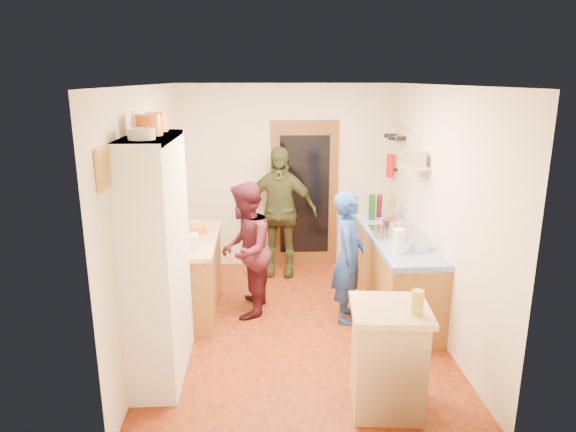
{
  "coord_description": "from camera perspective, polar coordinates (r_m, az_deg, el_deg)",
  "views": [
    {
      "loc": [
        -0.36,
        -5.19,
        2.67
      ],
      "look_at": [
        -0.08,
        0.15,
        1.23
      ],
      "focal_mm": 32.0,
      "sensor_mm": 36.0,
      "label": 1
    }
  ],
  "objects": [
    {
      "name": "wall_back",
      "position": [
        7.34,
        -0.13,
        4.36
      ],
      "size": [
        3.0,
        0.02,
        2.6
      ],
      "primitive_type": "cube",
      "color": "beige",
      "rests_on": "ground"
    },
    {
      "name": "toaster",
      "position": [
        5.54,
        -11.05,
        -2.88
      ],
      "size": [
        0.25,
        0.19,
        0.17
      ],
      "primitive_type": "cube",
      "rotation": [
        0.0,
        0.0,
        0.19
      ],
      "color": "white",
      "rests_on": "left_counter_top"
    },
    {
      "name": "left_counter_top",
      "position": [
        5.98,
        -10.94,
        -2.65
      ],
      "size": [
        0.64,
        1.44,
        0.05
      ],
      "primitive_type": "cube",
      "color": "tan",
      "rests_on": "left_counter_base"
    },
    {
      "name": "orange_pot_b",
      "position": [
        4.85,
        -14.38,
        10.11
      ],
      "size": [
        0.19,
        0.19,
        0.17
      ],
      "primitive_type": "cylinder",
      "color": "orange",
      "rests_on": "hutch_top_shelf"
    },
    {
      "name": "bottle_a",
      "position": [
        6.66,
        9.33,
        0.97
      ],
      "size": [
        0.11,
        0.11,
        0.33
      ],
      "primitive_type": "cylinder",
      "rotation": [
        0.0,
        0.0,
        -0.34
      ],
      "color": "#143F14",
      "rests_on": "right_counter_top"
    },
    {
      "name": "wall_right",
      "position": [
        5.68,
        16.32,
        0.55
      ],
      "size": [
        0.02,
        4.0,
        2.6
      ],
      "primitive_type": "cube",
      "color": "beige",
      "rests_on": "ground"
    },
    {
      "name": "hutch_body",
      "position": [
        4.75,
        -14.25,
        -4.65
      ],
      "size": [
        0.4,
        1.2,
        2.2
      ],
      "primitive_type": "cube",
      "color": "white",
      "rests_on": "ground"
    },
    {
      "name": "person_left",
      "position": [
        5.88,
        -4.42,
        -3.66
      ],
      "size": [
        0.69,
        0.83,
        1.56
      ],
      "primitive_type": "imported",
      "rotation": [
        0.0,
        0.0,
        -1.7
      ],
      "color": "#431521",
      "rests_on": "ground"
    },
    {
      "name": "right_counter_base",
      "position": [
        6.31,
        11.59,
        -6.08
      ],
      "size": [
        0.6,
        2.2,
        0.84
      ],
      "primitive_type": "cube",
      "color": "#9E6C31",
      "rests_on": "ground"
    },
    {
      "name": "plate_stack",
      "position": [
        4.24,
        -15.98,
        8.77
      ],
      "size": [
        0.21,
        0.21,
        0.09
      ],
      "primitive_type": "cylinder",
      "color": "white",
      "rests_on": "hutch_top_shelf"
    },
    {
      "name": "ext_bracket",
      "position": [
        7.23,
        11.75,
        5.09
      ],
      "size": [
        0.06,
        0.1,
        0.04
      ],
      "primitive_type": "cube",
      "color": "black",
      "rests_on": "wall_right"
    },
    {
      "name": "cutting_board",
      "position": [
        4.26,
        10.55,
        -9.79
      ],
      "size": [
        0.38,
        0.31,
        0.02
      ],
      "primitive_type": "cube",
      "rotation": [
        0.0,
        0.0,
        -0.1
      ],
      "color": "white",
      "rests_on": "island_top"
    },
    {
      "name": "hutch_top_shelf",
      "position": [
        4.51,
        -15.14,
        8.37
      ],
      "size": [
        0.4,
        1.14,
        0.04
      ],
      "primitive_type": "cube",
      "color": "white",
      "rests_on": "hutch_body"
    },
    {
      "name": "orange_pot_a",
      "position": [
        4.52,
        -15.21,
        9.74
      ],
      "size": [
        0.22,
        0.22,
        0.18
      ],
      "primitive_type": "cylinder",
      "color": "orange",
      "rests_on": "hutch_top_shelf"
    },
    {
      "name": "pot_on_hob",
      "position": [
        6.08,
        11.51,
        -1.02
      ],
      "size": [
        0.22,
        0.22,
        0.14
      ],
      "primitive_type": "cylinder",
      "color": "silver",
      "rests_on": "hob"
    },
    {
      "name": "pan_hang_c",
      "position": [
        7.2,
        11.31,
        8.77
      ],
      "size": [
        0.17,
        0.17,
        0.05
      ],
      "primitive_type": "cylinder",
      "color": "black",
      "rests_on": "pan_rail"
    },
    {
      "name": "bottle_b",
      "position": [
        6.84,
        10.12,
        1.14
      ],
      "size": [
        0.08,
        0.08,
        0.29
      ],
      "primitive_type": "cylinder",
      "rotation": [
        0.0,
        0.0,
        0.1
      ],
      "color": "#591419",
      "rests_on": "right_counter_top"
    },
    {
      "name": "bottle_c",
      "position": [
        6.74,
        11.45,
        0.87
      ],
      "size": [
        0.09,
        0.09,
        0.29
      ],
      "primitive_type": "cylinder",
      "rotation": [
        0.0,
        0.0,
        0.3
      ],
      "color": "olive",
      "rests_on": "right_counter_top"
    },
    {
      "name": "chopping_board",
      "position": [
        6.54,
        -10.08,
        -0.71
      ],
      "size": [
        0.34,
        0.27,
        0.02
      ],
      "primitive_type": "cube",
      "rotation": [
        0.0,
        0.0,
        -0.19
      ],
      "color": "tan",
      "rests_on": "left_counter_top"
    },
    {
      "name": "radio",
      "position": [
        5.96,
        13.99,
        6.19
      ],
      "size": [
        0.28,
        0.34,
        0.15
      ],
      "primitive_type": "cube",
      "rotation": [
        0.0,
        0.0,
        -0.23
      ],
      "color": "silver",
      "rests_on": "wall_shelf"
    },
    {
      "name": "person_hob",
      "position": [
        5.73,
        7.0,
        -4.63
      ],
      "size": [
        0.48,
        0.62,
        1.49
      ],
      "primitive_type": "imported",
      "rotation": [
        0.0,
        0.0,
        1.31
      ],
      "color": "#1D3D94",
      "rests_on": "ground"
    },
    {
      "name": "kettle",
      "position": [
        5.8,
        -11.7,
        -2.09
      ],
      "size": [
        0.18,
        0.18,
        0.17
      ],
      "primitive_type": "cylinder",
      "rotation": [
        0.0,
        0.0,
        -0.15
      ],
      "color": "white",
      "rests_on": "left_counter_top"
    },
    {
      "name": "orange_bowl",
      "position": [
        6.11,
        -10.01,
        -1.52
      ],
      "size": [
        0.24,
        0.24,
        0.09
      ],
      "primitive_type": "cylinder",
      "rotation": [
        0.0,
        0.0,
        -0.22
      ],
      "color": "orange",
      "rests_on": "left_counter_top"
    },
    {
      "name": "picture_frame",
      "position": [
        3.86,
        -19.89,
        4.96
      ],
      "size": [
        0.03,
        0.25,
        0.3
      ],
      "primitive_type": "cube",
      "color": "gold",
      "rests_on": "wall_left"
    },
    {
      "name": "door_frame",
      "position": [
        7.37,
        1.83,
        2.4
      ],
      "size": [
        0.95,
        0.06,
        2.1
      ],
      "primitive_type": "cube",
      "color": "brown",
      "rests_on": "ground"
    },
    {
      "name": "wall_left",
      "position": [
        5.49,
        -14.98,
        0.14
      ],
      "size": [
        0.02,
        4.0,
        2.6
      ],
      "primitive_type": "cube",
      "color": "beige",
      "rests_on": "ground"
    },
    {
      "name": "wall_shelf",
      "position": [
        5.98,
        13.94,
        5.33
      ],
      "size": [
        0.26,
        0.42,
        0.03
      ],
      "primitive_type": "cube",
      "color": "tan",
      "rests_on": "wall_right"
    },
    {
      "name": "wall_front",
      "position": [
        3.48,
        3.25,
        -8.09
      ],
      "size": [
        3.0,
        0.02,
        2.6
      ],
      "primitive_type": "cube",
      "color": "beige",
      "rests_on": "ground"
    },
    {
      "name": "door_glass",
      "position": [
        7.33,
        1.85,
        2.34
      ],
      "size": [
        0.7,
        0.02,
        1.7
      ],
      "primitive_type": "cube",
      "color": "black",
      "rests_on": "door_frame"
    },
    {
      "name": "right_counter_top",
      "position": [
        6.17,
        11.81,
        -2.18
      ],
      "size": [
        0.62,
        2.22,
        0.06
      ],
      "primitive_type": "cube",
      "color": "#1B35B6",
      "rests_on": "right_counter_base"
    },
    {
      "name": "pan_hang_a",
      "position": [
        6.81,
        12.13,
        8.47
      ],
      "size": [
        0.18,
        0.18,
        0.05
      ],
      "primitive_type": "cylinder",
      "color": "black",
      "rests_on": "pan_rail"
    },
    {
      "name": "mixing_bowl",
      "position": [
        5.63,
        14.35,
        -3.21
      ],
      "size": [
        0.27,
        0.27,
        0.09
      ],
      "primitive_type": "cylinder",
      "rotation": [
        0.0,
        0.0,
        0.12
      ],
      "color": "silver",
      "rests_on": "right_counter_top"
    },
    {
      "name": "left_counter_base",
      "position": [
        6.13,
        -10.73,
        -6.66
      ],
      "size": [
        0.6,
        1.4,
        0.85
      ],
      "primitive_type": "cube",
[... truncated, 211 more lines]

